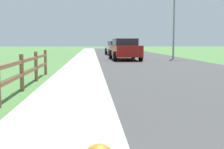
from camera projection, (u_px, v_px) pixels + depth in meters
name	position (u px, v px, depth m)	size (l,w,h in m)	color
ground_plane	(97.00, 58.00, 25.46)	(120.00, 120.00, 0.00)	#4B7A3D
road_asphalt	(135.00, 56.00, 27.67)	(7.00, 66.00, 0.01)	#3D3D3D
curb_concrete	(63.00, 57.00, 27.24)	(6.00, 66.00, 0.01)	#A9ABA1
grass_verge	(46.00, 57.00, 27.14)	(5.00, 66.00, 0.00)	#4B7A3D
parked_suv_red	(125.00, 49.00, 22.29)	(2.15, 4.85, 1.54)	maroon
parked_car_silver	(117.00, 48.00, 30.50)	(2.25, 4.75, 1.38)	#B7BABF
street_lamp	(176.00, 10.00, 23.20)	(1.17, 0.20, 6.31)	gray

